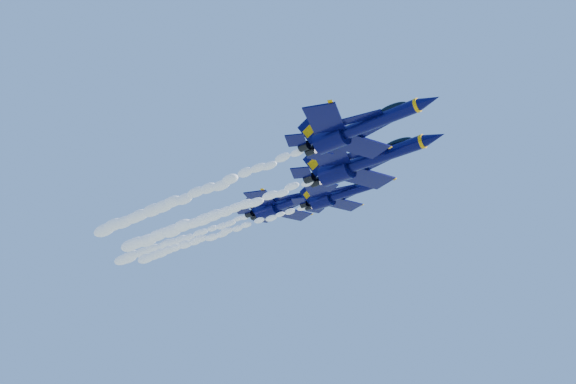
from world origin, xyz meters
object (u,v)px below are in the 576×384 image
Objects in this scene: jet_second at (362,162)px; jet_fourth at (285,204)px; jet_lead at (357,128)px; jet_third at (340,194)px.

jet_fourth is (-24.67, 14.98, 6.23)m from jet_second.
jet_second is 29.52m from jet_fourth.
jet_fourth is (-29.58, 24.10, 7.55)m from jet_lead.
jet_lead is at bearing -61.66° from jet_second.
jet_third is 0.80× the size of jet_fourth.
jet_fourth reaches higher than jet_third.
jet_fourth reaches higher than jet_lead.
jet_fourth is at bearing 159.65° from jet_third.
jet_second is at bearing -44.13° from jet_third.
jet_third is at bearing 128.29° from jet_lead.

